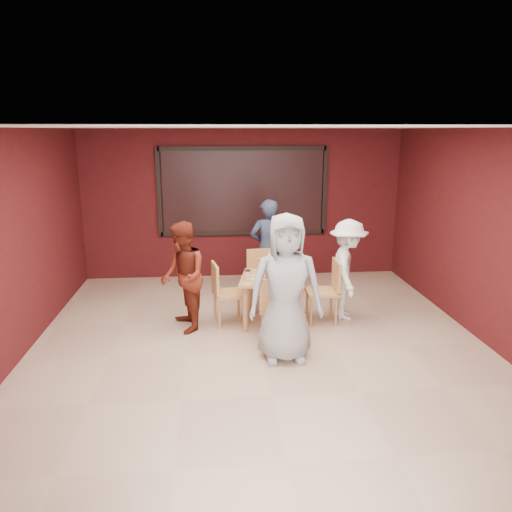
{
  "coord_description": "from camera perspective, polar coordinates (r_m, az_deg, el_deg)",
  "views": [
    {
      "loc": [
        -0.6,
        -5.9,
        2.78
      ],
      "look_at": [
        0.02,
        0.94,
        1.03
      ],
      "focal_mm": 35.0,
      "sensor_mm": 36.0,
      "label": 1
    }
  ],
  "objects": [
    {
      "name": "diner_right",
      "position": [
        7.54,
        10.42,
        -1.55
      ],
      "size": [
        0.75,
        1.07,
        1.51
      ],
      "primitive_type": "imported",
      "rotation": [
        0.0,
        0.0,
        1.37
      ],
      "color": "white",
      "rests_on": "floor"
    },
    {
      "name": "diner_front",
      "position": [
        6.04,
        3.41,
        -3.7
      ],
      "size": [
        0.9,
        0.58,
        1.83
      ],
      "primitive_type": "imported",
      "rotation": [
        0.0,
        0.0,
        -0.0
      ],
      "color": "#9E9E9E",
      "rests_on": "floor"
    },
    {
      "name": "chair_front",
      "position": [
        6.62,
        2.41,
        -5.71
      ],
      "size": [
        0.51,
        0.51,
        0.92
      ],
      "color": "tan",
      "rests_on": "floor"
    },
    {
      "name": "dining_table",
      "position": [
        7.22,
        1.91,
        -3.06
      ],
      "size": [
        1.04,
        1.04,
        0.86
      ],
      "color": "#B37349",
      "rests_on": "floor"
    },
    {
      "name": "chair_right",
      "position": [
        7.4,
        8.16,
        -3.58
      ],
      "size": [
        0.46,
        0.46,
        0.93
      ],
      "color": "tan",
      "rests_on": "floor"
    },
    {
      "name": "diner_back",
      "position": [
        8.41,
        1.35,
        0.89
      ],
      "size": [
        0.66,
        0.48,
        1.67
      ],
      "primitive_type": "imported",
      "rotation": [
        0.0,
        0.0,
        3.28
      ],
      "color": "#2D3651",
      "rests_on": "floor"
    },
    {
      "name": "chair_left",
      "position": [
        7.26,
        -3.71,
        -3.9
      ],
      "size": [
        0.51,
        0.51,
        0.92
      ],
      "color": "tan",
      "rests_on": "floor"
    },
    {
      "name": "window_blinds",
      "position": [
        9.44,
        -1.49,
        7.4
      ],
      "size": [
        3.0,
        0.02,
        1.5
      ],
      "primitive_type": "cube",
      "color": "black"
    },
    {
      "name": "chair_back",
      "position": [
        7.95,
        0.7,
        -2.2
      ],
      "size": [
        0.5,
        0.5,
        0.93
      ],
      "color": "tan",
      "rests_on": "floor"
    },
    {
      "name": "floor",
      "position": [
        6.55,
        0.59,
        -10.83
      ],
      "size": [
        7.0,
        7.0,
        0.0
      ],
      "primitive_type": "plane",
      "color": "tan",
      "rests_on": "ground"
    },
    {
      "name": "diner_left",
      "position": [
        7.03,
        -8.34,
        -2.4
      ],
      "size": [
        0.75,
        0.87,
        1.56
      ],
      "primitive_type": "imported",
      "rotation": [
        0.0,
        0.0,
        -1.34
      ],
      "color": "maroon",
      "rests_on": "floor"
    }
  ]
}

